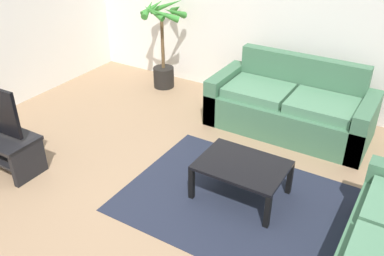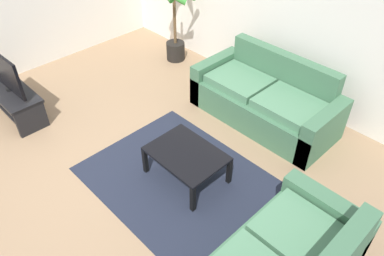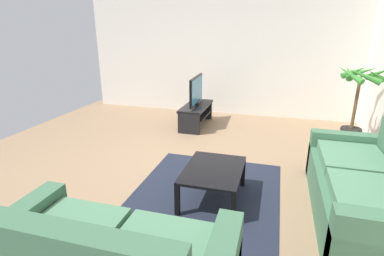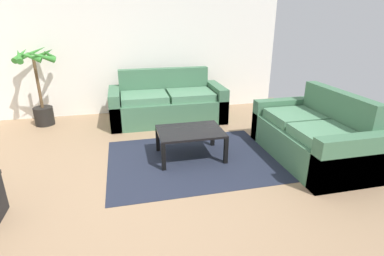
% 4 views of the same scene
% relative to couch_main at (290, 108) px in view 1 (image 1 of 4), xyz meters
% --- Properties ---
extents(ground_plane, '(6.60, 6.60, 0.00)m').
position_rel_couch_main_xyz_m(ground_plane, '(-0.64, -2.28, -0.30)').
color(ground_plane, '#937556').
extents(wall_back, '(6.00, 0.06, 2.70)m').
position_rel_couch_main_xyz_m(wall_back, '(-0.64, 0.72, 1.05)').
color(wall_back, silver).
rests_on(wall_back, ground).
extents(couch_main, '(2.02, 0.90, 0.90)m').
position_rel_couch_main_xyz_m(couch_main, '(0.00, 0.00, 0.00)').
color(couch_main, '#3F6B4C').
rests_on(couch_main, ground).
extents(coffee_table, '(0.86, 0.64, 0.39)m').
position_rel_couch_main_xyz_m(coffee_table, '(0.07, -1.57, 0.04)').
color(coffee_table, black).
rests_on(coffee_table, ground).
extents(area_rug, '(2.20, 1.70, 0.01)m').
position_rel_couch_main_xyz_m(area_rug, '(0.07, -1.67, -0.30)').
color(area_rug, '#1E2333').
rests_on(area_rug, ground).
extents(potted_palm, '(0.72, 0.76, 1.35)m').
position_rel_couch_main_xyz_m(potted_palm, '(-2.14, 0.27, 0.37)').
color(potted_palm, black).
rests_on(potted_palm, ground).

